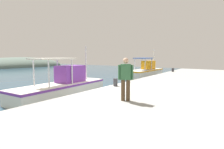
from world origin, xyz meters
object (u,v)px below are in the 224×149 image
(mooring_bollard_nearest, at_px, (115,82))
(mooring_bollard_second, at_px, (173,70))
(fishing_boat_third, at_px, (146,72))
(fisherman_standing, at_px, (126,77))
(fishing_boat_second, at_px, (63,86))

(mooring_bollard_nearest, distance_m, mooring_bollard_second, 11.61)
(fishing_boat_third, bearing_deg, mooring_bollard_nearest, -164.58)
(fisherman_standing, xyz_separation_m, mooring_bollard_nearest, (2.54, 2.19, -0.70))
(fishing_boat_second, height_order, fisherman_standing, fishing_boat_second)
(fishing_boat_second, bearing_deg, fishing_boat_third, -0.73)
(fishing_boat_second, xyz_separation_m, mooring_bollard_second, (12.81, -3.24, 0.35))
(fishing_boat_third, height_order, mooring_bollard_second, fishing_boat_third)
(fishing_boat_second, height_order, mooring_bollard_second, fishing_boat_second)
(mooring_bollard_nearest, xyz_separation_m, mooring_bollard_second, (11.61, 0.00, -0.03))
(fishing_boat_second, bearing_deg, fisherman_standing, -103.96)
(fishing_boat_third, xyz_separation_m, mooring_bollard_second, (0.45, -3.08, 0.32))
(fishing_boat_third, relative_size, mooring_bollard_nearest, 13.87)
(fisherman_standing, xyz_separation_m, mooring_bollard_second, (14.16, 2.19, -0.73))
(mooring_bollard_nearest, bearing_deg, fishing_boat_second, 110.27)
(fishing_boat_third, xyz_separation_m, mooring_bollard_nearest, (-11.16, -3.08, 0.35))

